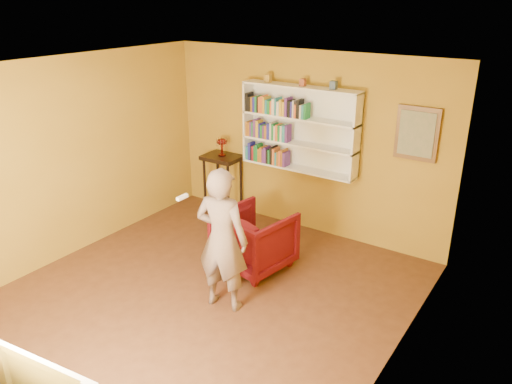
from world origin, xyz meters
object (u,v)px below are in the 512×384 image
console_table (222,166)px  ruby_lustre (222,143)px  television (58,384)px  bookshelf (301,128)px  armchair (255,239)px  person (222,240)px

console_table → ruby_lustre: ruby_lustre is taller
television → bookshelf: bearing=90.8°
console_table → armchair: bearing=-39.9°
person → television: (0.30, -2.36, -0.08)m
person → television: 2.38m
console_table → armchair: (1.44, -1.21, -0.41)m
ruby_lustre → television: bearing=-66.7°
ruby_lustre → person: bearing=-52.7°
person → bookshelf: bearing=-93.1°
bookshelf → console_table: bearing=-173.2°
bookshelf → television: (0.60, -4.66, -0.83)m
person → television: person is taller
ruby_lustre → television: (1.94, -4.50, -0.42)m
console_table → person: person is taller
console_table → person: size_ratio=0.58×
armchair → person: (0.19, -0.94, 0.45)m
armchair → ruby_lustre: bearing=-30.5°
bookshelf → television: 4.77m
bookshelf → ruby_lustre: 1.41m
person → television: size_ratio=1.67×
ruby_lustre → console_table: bearing=-38.7°
console_table → armchair: console_table is taller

